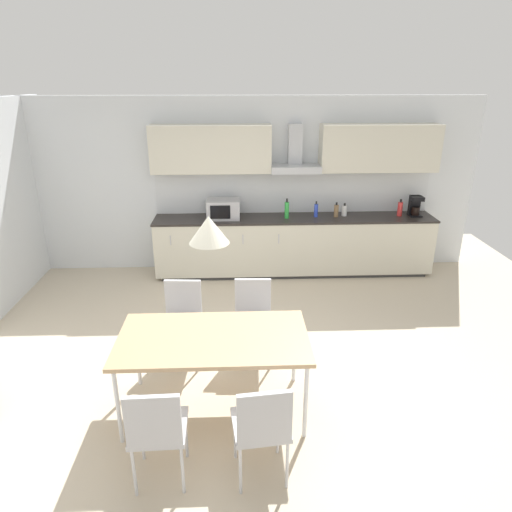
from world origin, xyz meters
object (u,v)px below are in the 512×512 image
(bottle_blue, at_px, (316,210))
(bottle_brown, at_px, (336,211))
(dining_table, at_px, (213,341))
(pendant_lamp, at_px, (209,230))
(chair_near_left, at_px, (157,427))
(chair_far_right, at_px, (253,312))
(chair_far_left, at_px, (182,314))
(bottle_white, at_px, (344,210))
(bottle_green, at_px, (287,210))
(microwave, at_px, (223,209))
(coffee_maker, at_px, (415,206))
(bottle_red, at_px, (400,209))
(chair_near_right, at_px, (262,424))

(bottle_blue, relative_size, bottle_brown, 1.07)
(dining_table, relative_size, pendant_lamp, 5.12)
(dining_table, height_order, chair_near_left, chair_near_left)
(chair_far_right, bearing_deg, chair_far_left, -179.99)
(bottle_white, distance_m, dining_table, 3.66)
(bottle_green, relative_size, chair_far_left, 0.34)
(microwave, bearing_deg, chair_near_left, -95.56)
(coffee_maker, distance_m, chair_far_right, 3.45)
(bottle_red, height_order, chair_far_right, bottle_red)
(chair_far_left, bearing_deg, chair_far_right, 0.01)
(chair_far_left, height_order, pendant_lamp, pendant_lamp)
(chair_near_right, relative_size, pendant_lamp, 2.72)
(chair_far_left, bearing_deg, bottle_green, 59.66)
(bottle_green, distance_m, chair_far_left, 2.65)
(bottle_blue, bearing_deg, dining_table, -114.07)
(coffee_maker, xyz_separation_m, chair_far_left, (-3.25, -2.31, -0.50))
(bottle_brown, bearing_deg, bottle_red, 0.96)
(chair_near_left, bearing_deg, bottle_blue, 65.96)
(pendant_lamp, bearing_deg, coffee_maker, 47.32)
(microwave, distance_m, bottle_blue, 1.38)
(chair_near_left, relative_size, pendant_lamp, 2.72)
(bottle_green, bearing_deg, chair_far_left, -120.34)
(bottle_red, xyz_separation_m, chair_far_right, (-2.29, -2.30, -0.46))
(coffee_maker, relative_size, bottle_green, 1.02)
(microwave, relative_size, bottle_red, 1.88)
(bottle_blue, bearing_deg, coffee_maker, 0.60)
(bottle_white, relative_size, chair_far_left, 0.22)
(microwave, bearing_deg, coffee_maker, 0.53)
(dining_table, bearing_deg, chair_near_left, -113.94)
(chair_far_right, relative_size, chair_far_left, 1.00)
(chair_near_right, bearing_deg, chair_far_right, 90.21)
(pendant_lamp, bearing_deg, chair_far_right, 65.74)
(chair_far_left, xyz_separation_m, chair_near_right, (0.74, -1.65, 0.00))
(chair_far_right, distance_m, chair_far_left, 0.73)
(microwave, distance_m, chair_near_left, 3.98)
(bottle_white, distance_m, chair_far_left, 3.23)
(microwave, bearing_deg, bottle_blue, 0.45)
(microwave, xyz_separation_m, chair_far_left, (-0.38, -2.28, -0.49))
(bottle_white, bearing_deg, coffee_maker, -1.38)
(chair_far_left, distance_m, pendant_lamp, 1.49)
(bottle_green, xyz_separation_m, chair_far_left, (-1.31, -2.25, -0.48))
(bottle_red, distance_m, chair_far_right, 3.28)
(chair_near_right, bearing_deg, coffee_maker, 57.59)
(microwave, relative_size, bottle_brown, 2.16)
(bottle_red, bearing_deg, chair_far_left, -142.76)
(chair_far_right, bearing_deg, chair_near_right, -89.79)
(bottle_red, relative_size, bottle_brown, 1.15)
(coffee_maker, height_order, bottle_green, coffee_maker)
(coffee_maker, distance_m, chair_near_right, 4.72)
(coffee_maker, bearing_deg, bottle_white, 178.62)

